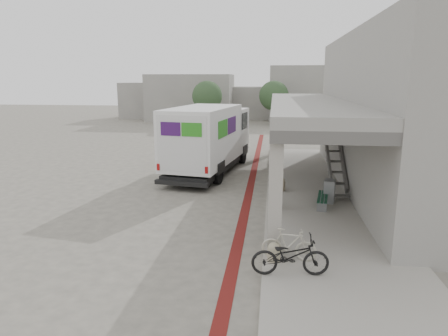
# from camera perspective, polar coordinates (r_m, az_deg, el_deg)

# --- Properties ---
(ground) EXTENTS (120.00, 120.00, 0.00)m
(ground) POSITION_cam_1_polar(r_m,az_deg,el_deg) (15.25, -0.85, -6.44)
(ground) COLOR #605B53
(ground) RESTS_ON ground
(bike_lane_stripe) EXTENTS (0.35, 40.00, 0.01)m
(bike_lane_stripe) POSITION_cam_1_polar(r_m,az_deg,el_deg) (17.05, 3.41, -4.37)
(bike_lane_stripe) COLOR #601513
(bike_lane_stripe) RESTS_ON ground
(sidewalk) EXTENTS (4.40, 28.00, 0.12)m
(sidewalk) POSITION_cam_1_polar(r_m,az_deg,el_deg) (15.24, 14.33, -6.63)
(sidewalk) COLOR gray
(sidewalk) RESTS_ON ground
(transit_building) EXTENTS (7.60, 17.00, 7.00)m
(transit_building) POSITION_cam_1_polar(r_m,az_deg,el_deg) (19.46, 21.58, 7.09)
(transit_building) COLOR gray
(transit_building) RESTS_ON ground
(distant_backdrop) EXTENTS (28.00, 10.00, 6.50)m
(distant_backdrop) POSITION_cam_1_polar(r_m,az_deg,el_deg) (50.45, 1.52, 10.03)
(distant_backdrop) COLOR gray
(distant_backdrop) RESTS_ON ground
(tree_left) EXTENTS (3.20, 3.20, 4.80)m
(tree_left) POSITION_cam_1_polar(r_m,az_deg,el_deg) (42.89, -2.42, 10.20)
(tree_left) COLOR #38281C
(tree_left) RESTS_ON ground
(tree_mid) EXTENTS (3.20, 3.20, 4.80)m
(tree_mid) POSITION_cam_1_polar(r_m,az_deg,el_deg) (44.31, 7.13, 10.19)
(tree_mid) COLOR #38281C
(tree_mid) RESTS_ON ground
(tree_right) EXTENTS (3.20, 3.20, 4.80)m
(tree_right) POSITION_cam_1_polar(r_m,az_deg,el_deg) (44.05, 17.74, 9.69)
(tree_right) COLOR #38281C
(tree_right) RESTS_ON ground
(fedex_truck) EXTENTS (3.84, 8.71, 3.59)m
(fedex_truck) POSITION_cam_1_polar(r_m,az_deg,el_deg) (21.45, -2.14, 4.39)
(fedex_truck) COLOR black
(fedex_truck) RESTS_ON ground
(bench) EXTENTS (0.63, 1.74, 0.40)m
(bench) POSITION_cam_1_polar(r_m,az_deg,el_deg) (16.06, 13.91, -4.30)
(bench) COLOR slate
(bench) RESTS_ON sidewalk
(bollard_near) EXTENTS (0.35, 0.35, 0.53)m
(bollard_near) POSITION_cam_1_polar(r_m,az_deg,el_deg) (11.15, 7.15, -11.81)
(bollard_near) COLOR gray
(bollard_near) RESTS_ON sidewalk
(bollard_far) EXTENTS (0.39, 0.39, 0.58)m
(bollard_far) POSITION_cam_1_polar(r_m,az_deg,el_deg) (17.91, 8.15, -2.30)
(bollard_far) COLOR gray
(bollard_far) RESTS_ON sidewalk
(utility_cabinet) EXTENTS (0.53, 0.63, 0.92)m
(utility_cabinet) POSITION_cam_1_polar(r_m,az_deg,el_deg) (16.56, 14.82, -3.22)
(utility_cabinet) COLOR gray
(utility_cabinet) RESTS_ON sidewalk
(bicycle_black) EXTENTS (2.01, 0.87, 1.03)m
(bicycle_black) POSITION_cam_1_polar(r_m,az_deg,el_deg) (10.39, 9.44, -12.28)
(bicycle_black) COLOR black
(bicycle_black) RESTS_ON sidewalk
(bicycle_cream) EXTENTS (1.54, 0.58, 0.90)m
(bicycle_cream) POSITION_cam_1_polar(r_m,az_deg,el_deg) (11.21, 9.26, -10.71)
(bicycle_cream) COLOR #B8B3A2
(bicycle_cream) RESTS_ON sidewalk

